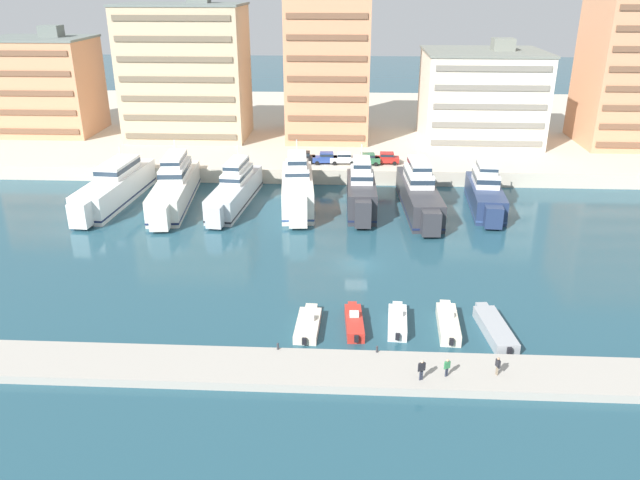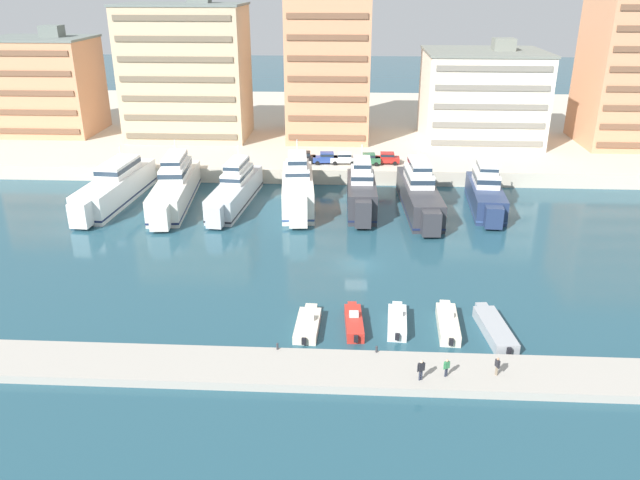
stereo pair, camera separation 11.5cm
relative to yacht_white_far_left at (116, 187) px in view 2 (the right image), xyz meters
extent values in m
plane|color=#234C5B|center=(33.75, -19.18, -2.23)|extent=(400.00, 400.00, 0.00)
cube|color=beige|center=(33.75, 44.45, -1.10)|extent=(180.00, 70.00, 2.27)
cube|color=#A8A399|center=(33.75, -40.00, -1.87)|extent=(120.00, 5.12, 0.72)
cube|color=white|center=(0.01, 0.17, -0.39)|extent=(5.66, 19.40, 3.69)
cube|color=white|center=(-0.73, -10.35, -0.29)|extent=(2.52, 2.32, 3.14)
cube|color=#192347|center=(0.01, 0.17, -1.58)|extent=(5.72, 19.60, 0.24)
cube|color=white|center=(0.11, 1.60, 2.34)|extent=(3.93, 8.26, 1.75)
cube|color=#233342|center=(0.11, 1.60, 2.51)|extent=(3.97, 8.34, 0.63)
cylinder|color=silver|center=(0.20, 2.81, 4.11)|extent=(0.16, 0.16, 1.80)
cube|color=white|center=(0.72, 10.17, -1.22)|extent=(3.72, 1.16, 0.20)
cube|color=silver|center=(8.45, -0.06, -0.48)|extent=(5.87, 19.75, 3.50)
cube|color=silver|center=(9.37, -10.70, -0.39)|extent=(2.49, 2.30, 2.98)
cube|color=#192347|center=(8.45, -0.06, -1.62)|extent=(5.93, 19.95, 0.24)
cube|color=white|center=(8.33, 1.39, 2.16)|extent=(3.98, 8.43, 1.79)
cube|color=#233342|center=(8.33, 1.39, 2.34)|extent=(4.03, 8.51, 0.64)
cube|color=white|center=(8.33, 1.39, 3.71)|extent=(3.10, 6.57, 1.30)
cube|color=#233342|center=(8.33, 1.39, 3.84)|extent=(3.14, 6.64, 0.47)
cylinder|color=silver|center=(8.22, 2.62, 5.26)|extent=(0.16, 0.16, 1.80)
cube|color=silver|center=(7.57, 10.08, -1.27)|extent=(3.64, 1.21, 0.20)
cube|color=silver|center=(16.92, -0.09, -0.62)|extent=(5.25, 17.56, 3.22)
cube|color=silver|center=(16.02, -9.51, -0.54)|extent=(2.15, 1.99, 2.74)
cube|color=black|center=(16.92, -0.09, -1.67)|extent=(5.30, 17.74, 0.24)
cube|color=white|center=(17.05, 1.20, 1.71)|extent=(3.50, 7.50, 1.45)
cube|color=#233342|center=(17.05, 1.20, 1.86)|extent=(3.54, 7.58, 0.52)
cube|color=white|center=(17.05, 1.20, 3.11)|extent=(2.73, 5.85, 1.34)
cube|color=#233342|center=(17.05, 1.20, 3.24)|extent=(2.76, 5.91, 0.48)
cylinder|color=silver|center=(17.15, 2.28, 4.67)|extent=(0.16, 0.16, 1.80)
cube|color=silver|center=(17.79, 8.96, -1.35)|extent=(3.14, 1.19, 0.20)
cube|color=silver|center=(25.62, -0.29, -0.14)|extent=(5.54, 15.75, 4.18)
cube|color=silver|center=(26.43, -8.90, -0.03)|extent=(2.45, 2.27, 3.56)
cube|color=#334C7F|center=(25.62, -0.29, -1.50)|extent=(5.60, 15.91, 0.24)
cube|color=white|center=(25.52, 0.86, 2.63)|extent=(3.81, 6.75, 1.36)
cube|color=#233342|center=(25.52, 0.86, 2.77)|extent=(3.85, 6.82, 0.49)
cube|color=white|center=(25.52, 0.86, 4.05)|extent=(2.97, 5.27, 1.47)
cube|color=#233342|center=(25.52, 0.86, 4.20)|extent=(3.01, 5.32, 0.53)
cylinder|color=silver|center=(25.43, 1.83, 5.68)|extent=(0.16, 0.16, 1.80)
cube|color=silver|center=(24.87, 7.84, -1.08)|extent=(3.58, 1.22, 0.20)
cube|color=#333338|center=(34.36, -1.56, -0.24)|extent=(3.97, 12.54, 3.98)
cube|color=#333338|center=(34.52, -8.62, -0.14)|extent=(2.07, 1.89, 3.38)
cube|color=#192347|center=(34.36, -1.56, -1.53)|extent=(4.01, 12.66, 0.24)
cube|color=white|center=(34.34, -0.62, 2.51)|extent=(3.00, 5.30, 1.53)
cube|color=#233342|center=(34.34, -0.62, 2.66)|extent=(3.04, 5.35, 0.55)
cube|color=white|center=(34.34, -0.62, 3.98)|extent=(2.34, 4.13, 1.40)
cube|color=#233342|center=(34.34, -0.62, 4.12)|extent=(2.37, 4.17, 0.51)
cylinder|color=silver|center=(34.33, 0.16, 5.58)|extent=(0.16, 0.16, 1.80)
cube|color=#333338|center=(34.22, 5.12, -1.14)|extent=(3.16, 0.97, 0.20)
cube|color=#333338|center=(42.18, -0.95, -0.48)|extent=(5.02, 17.98, 3.50)
cube|color=#333338|center=(42.71, -10.74, -0.39)|extent=(2.34, 2.15, 2.97)
cube|color=#192347|center=(42.18, -0.95, -1.62)|extent=(5.07, 18.16, 0.24)
cube|color=white|center=(42.11, 0.38, 2.12)|extent=(3.57, 7.63, 1.71)
cube|color=#233342|center=(42.11, 0.38, 2.29)|extent=(3.62, 7.71, 0.61)
cube|color=white|center=(42.11, 0.38, 3.64)|extent=(2.79, 5.95, 1.33)
cube|color=#233342|center=(42.11, 0.38, 3.78)|extent=(2.82, 6.01, 0.48)
cylinder|color=silver|center=(42.05, 1.50, 5.21)|extent=(0.16, 0.16, 1.80)
cube|color=#333338|center=(41.68, 8.38, -1.27)|extent=(3.50, 1.09, 0.20)
cube|color=navy|center=(51.26, 0.05, -0.64)|extent=(4.69, 14.02, 3.17)
cube|color=navy|center=(50.82, -7.74, -0.56)|extent=(2.26, 2.08, 2.70)
cube|color=#334C7F|center=(51.26, 0.05, -1.68)|extent=(4.74, 14.17, 0.24)
cube|color=white|center=(51.31, 1.08, 1.83)|extent=(3.38, 5.97, 1.77)
cube|color=#233342|center=(51.31, 1.08, 2.00)|extent=(3.42, 6.03, 0.64)
cube|color=white|center=(51.31, 1.08, 3.31)|extent=(2.64, 4.66, 1.21)
cube|color=#233342|center=(51.31, 1.08, 3.44)|extent=(2.67, 4.70, 0.44)
cylinder|color=silver|center=(51.36, 1.95, 4.82)|extent=(0.16, 0.16, 1.80)
cube|color=navy|center=(51.67, 7.40, -1.36)|extent=(3.38, 1.09, 0.20)
cube|color=beige|center=(29.33, -33.19, -1.84)|extent=(2.23, 5.46, 0.78)
cube|color=beige|center=(29.45, -30.09, -1.84)|extent=(1.15, 0.95, 0.66)
cube|color=silver|center=(29.34, -32.78, -1.22)|extent=(1.14, 0.64, 0.47)
cube|color=#283847|center=(29.35, -32.50, -1.15)|extent=(1.02, 0.12, 0.28)
cube|color=black|center=(29.22, -36.06, -1.69)|extent=(0.37, 0.29, 0.60)
cube|color=red|center=(33.50, -32.71, -1.74)|extent=(1.84, 5.48, 0.98)
cube|color=red|center=(33.31, -29.72, -1.74)|extent=(0.87, 0.73, 0.83)
cube|color=silver|center=(33.47, -32.31, -1.03)|extent=(0.86, 0.65, 0.44)
cube|color=#283847|center=(33.45, -32.03, -0.97)|extent=(0.76, 0.13, 0.26)
cube|color=black|center=(33.68, -35.58, -1.59)|extent=(0.38, 0.30, 0.60)
cube|color=white|center=(37.38, -32.47, -1.70)|extent=(1.96, 5.06, 1.07)
cube|color=white|center=(37.55, -29.65, -1.70)|extent=(0.95, 0.80, 0.91)
cube|color=silver|center=(37.40, -32.09, -0.95)|extent=(0.95, 0.65, 0.42)
cube|color=#283847|center=(37.42, -31.81, -0.89)|extent=(0.83, 0.13, 0.25)
cube|color=black|center=(37.22, -35.13, -1.55)|extent=(0.38, 0.30, 0.60)
cube|color=beige|center=(41.91, -32.49, -1.71)|extent=(2.07, 6.15, 1.04)
cube|color=beige|center=(42.08, -29.11, -1.71)|extent=(1.01, 0.84, 0.89)
cube|color=silver|center=(41.93, -32.04, -1.00)|extent=(1.00, 0.65, 0.37)
cube|color=#283847|center=(41.95, -31.76, -0.95)|extent=(0.89, 0.13, 0.22)
cube|color=black|center=(41.74, -35.70, -1.56)|extent=(0.37, 0.30, 0.60)
cube|color=#9EA3A8|center=(45.93, -33.27, -1.71)|extent=(2.77, 7.08, 1.04)
cube|color=#9EA3A8|center=(45.48, -29.45, -1.71)|extent=(1.19, 1.01, 0.89)
cube|color=black|center=(46.35, -36.87, -1.56)|extent=(0.39, 0.32, 0.60)
cube|color=black|center=(25.23, 13.40, 0.76)|extent=(4.20, 1.94, 0.80)
cube|color=black|center=(25.38, 13.41, 1.50)|extent=(2.19, 1.68, 0.68)
cube|color=#1E2833|center=(25.38, 13.41, 1.50)|extent=(2.15, 1.70, 0.37)
cylinder|color=black|center=(23.93, 12.47, 0.36)|extent=(0.65, 0.26, 0.64)
cylinder|color=black|center=(23.83, 14.16, 0.36)|extent=(0.65, 0.26, 0.64)
cylinder|color=black|center=(26.63, 12.63, 0.36)|extent=(0.65, 0.26, 0.64)
cylinder|color=black|center=(26.52, 14.33, 0.36)|extent=(0.65, 0.26, 0.64)
cube|color=#28428E|center=(28.91, 13.20, 0.76)|extent=(4.22, 2.01, 0.80)
cube|color=#28428E|center=(29.05, 13.21, 1.50)|extent=(2.21, 1.71, 0.68)
cube|color=#1E2833|center=(29.05, 13.21, 1.50)|extent=(2.17, 1.73, 0.37)
cylinder|color=black|center=(27.62, 12.25, 0.36)|extent=(0.65, 0.27, 0.64)
cylinder|color=black|center=(27.49, 13.94, 0.36)|extent=(0.65, 0.27, 0.64)
cylinder|color=black|center=(30.32, 12.45, 0.36)|extent=(0.65, 0.27, 0.64)
cylinder|color=black|center=(30.19, 14.15, 0.36)|extent=(0.65, 0.27, 0.64)
cube|color=white|center=(31.65, 13.21, 0.76)|extent=(4.18, 1.90, 0.80)
cube|color=white|center=(31.80, 13.22, 1.50)|extent=(2.17, 1.66, 0.68)
cube|color=#1E2833|center=(31.80, 13.22, 1.50)|extent=(2.13, 1.68, 0.37)
cylinder|color=black|center=(30.35, 12.29, 0.36)|extent=(0.65, 0.25, 0.64)
cylinder|color=black|center=(30.26, 13.99, 0.36)|extent=(0.65, 0.25, 0.64)
cylinder|color=black|center=(33.04, 12.43, 0.36)|extent=(0.65, 0.25, 0.64)
cylinder|color=black|center=(32.96, 14.12, 0.36)|extent=(0.65, 0.25, 0.64)
cube|color=#2D6642|center=(35.33, 12.83, 0.76)|extent=(4.21, 1.99, 0.80)
cube|color=#2D6642|center=(35.48, 12.84, 1.50)|extent=(2.21, 1.71, 0.68)
cube|color=#1E2833|center=(35.48, 12.84, 1.50)|extent=(2.17, 1.72, 0.37)
cylinder|color=black|center=(34.04, 11.88, 0.36)|extent=(0.65, 0.27, 0.64)
cylinder|color=black|center=(33.92, 13.58, 0.36)|extent=(0.65, 0.27, 0.64)
cylinder|color=black|center=(36.74, 12.08, 0.36)|extent=(0.65, 0.27, 0.64)
cylinder|color=black|center=(36.61, 13.77, 0.36)|extent=(0.65, 0.27, 0.64)
cube|color=red|center=(38.32, 13.56, 0.76)|extent=(4.10, 1.71, 0.80)
cube|color=red|center=(38.47, 13.56, 1.50)|extent=(2.10, 1.56, 0.68)
cube|color=#1E2833|center=(38.47, 13.56, 1.50)|extent=(2.06, 1.58, 0.37)
cylinder|color=black|center=(36.97, 12.71, 0.36)|extent=(0.64, 0.22, 0.64)
cylinder|color=black|center=(36.98, 14.41, 0.36)|extent=(0.64, 0.22, 0.64)
cylinder|color=black|center=(39.67, 12.71, 0.36)|extent=(0.64, 0.22, 0.64)
cylinder|color=black|center=(39.68, 14.41, 0.36)|extent=(0.64, 0.22, 0.64)
cube|color=tan|center=(-23.62, 32.44, 8.43)|extent=(17.55, 13.50, 16.79)
cube|color=brown|center=(-23.62, 25.59, 1.72)|extent=(16.15, 0.24, 0.90)
cube|color=brown|center=(-23.62, 25.59, 5.08)|extent=(16.15, 0.24, 0.90)
cube|color=brown|center=(-23.62, 25.59, 8.43)|extent=(16.15, 0.24, 0.90)
cube|color=brown|center=(-23.62, 25.59, 11.79)|extent=(16.15, 0.24, 0.90)
cube|color=brown|center=(-23.62, 25.59, 15.15)|extent=(16.15, 0.24, 0.90)
cube|color=slate|center=(-23.62, 32.44, 17.02)|extent=(17.90, 13.77, 0.40)
cube|color=slate|center=(-20.99, 32.44, 18.22)|extent=(3.60, 3.20, 2.00)
cube|color=#C6AD89|center=(3.41, 30.12, 11.34)|extent=(21.09, 13.44, 22.60)
cube|color=#6D5F4B|center=(3.41, 23.30, 1.65)|extent=(19.41, 0.24, 0.90)
cube|color=#6D5F4B|center=(3.41, 23.30, 4.88)|extent=(19.41, 0.24, 0.90)
cube|color=#6D5F4B|center=(3.41, 23.30, 8.11)|extent=(19.41, 0.24, 0.90)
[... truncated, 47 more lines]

